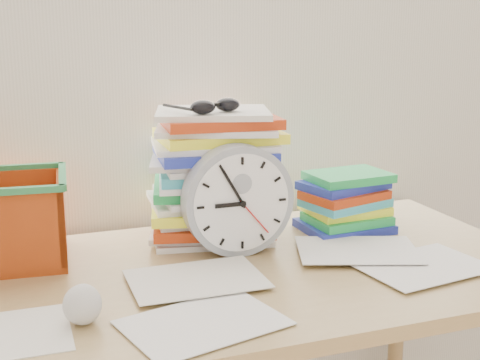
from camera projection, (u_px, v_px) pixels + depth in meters
name	position (u px, v px, depth m)	size (l,w,h in m)	color
curtain	(167.00, 2.00, 1.60)	(2.40, 0.01, 2.50)	white
desk	(219.00, 304.00, 1.40)	(1.40, 0.70, 0.75)	#A1824B
paper_stack	(214.00, 175.00, 1.57)	(0.31, 0.26, 0.31)	white
clock	(238.00, 200.00, 1.46)	(0.25, 0.25, 0.05)	#9299A1
sunglasses	(215.00, 106.00, 1.47)	(0.14, 0.12, 0.03)	black
book_stack	(345.00, 202.00, 1.65)	(0.24, 0.19, 0.14)	white
crumpled_ball	(82.00, 304.00, 1.14)	(0.07, 0.07, 0.07)	silver
scattered_papers	(219.00, 268.00, 1.38)	(1.26, 0.42, 0.02)	white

